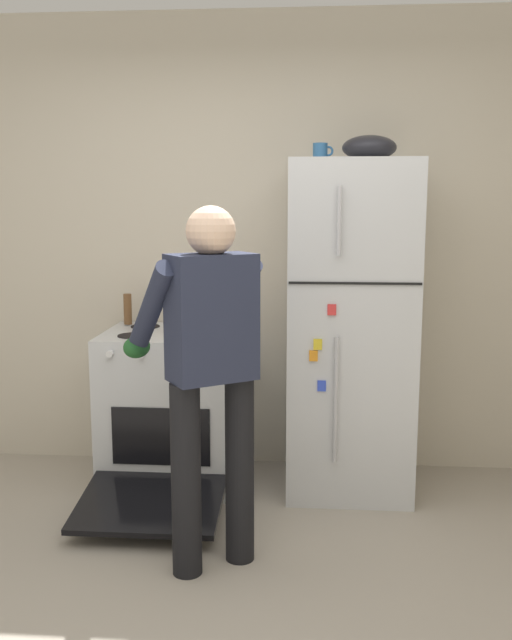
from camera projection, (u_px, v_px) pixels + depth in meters
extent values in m
cube|color=beige|center=(257.00, 246.00, 4.27)|extent=(6.00, 0.10, 2.70)
cube|color=silver|center=(350.00, 329.00, 3.93)|extent=(0.68, 0.68, 1.83)
cube|color=black|center=(355.00, 283.00, 3.54)|extent=(0.67, 0.01, 0.01)
cylinder|color=#B7B7BC|center=(336.00, 401.00, 3.63)|extent=(0.02, 0.02, 0.67)
cylinder|color=#B7B7BC|center=(339.00, 221.00, 3.47)|extent=(0.02, 0.02, 0.34)
cube|color=orange|center=(313.00, 356.00, 3.62)|extent=(0.04, 0.01, 0.06)
cube|color=red|center=(332.00, 310.00, 3.57)|extent=(0.04, 0.01, 0.06)
cube|color=blue|center=(322.00, 386.00, 3.64)|extent=(0.04, 0.01, 0.06)
cube|color=yellow|center=(318.00, 344.00, 3.61)|extent=(0.04, 0.01, 0.06)
cube|color=silver|center=(172.00, 407.00, 4.09)|extent=(0.76, 0.64, 0.88)
cube|color=black|center=(161.00, 437.00, 3.78)|extent=(0.53, 0.01, 0.32)
cylinder|color=black|center=(133.00, 336.00, 3.88)|extent=(0.17, 0.17, 0.01)
cylinder|color=black|center=(199.00, 337.00, 3.86)|extent=(0.17, 0.17, 0.01)
cylinder|color=black|center=(145.00, 326.00, 4.17)|extent=(0.17, 0.17, 0.01)
cylinder|color=black|center=(206.00, 327.00, 4.14)|extent=(0.17, 0.17, 0.01)
cylinder|color=silver|center=(110.00, 354.00, 3.71)|extent=(0.04, 0.03, 0.04)
cylinder|color=silver|center=(142.00, 354.00, 3.70)|extent=(0.04, 0.03, 0.04)
cylinder|color=silver|center=(175.00, 355.00, 3.69)|extent=(0.04, 0.03, 0.04)
cylinder|color=silver|center=(208.00, 356.00, 3.67)|extent=(0.04, 0.03, 0.04)
cube|color=black|center=(150.00, 503.00, 3.55)|extent=(0.72, 0.56, 0.10)
cylinder|color=black|center=(186.00, 480.00, 3.04)|extent=(0.13, 0.13, 0.86)
cylinder|color=black|center=(240.00, 469.00, 3.16)|extent=(0.13, 0.13, 0.86)
cube|color=#23283D|center=(212.00, 318.00, 2.98)|extent=(0.41, 0.36, 0.54)
sphere|color=beige|center=(211.00, 231.00, 2.92)|extent=(0.21, 0.21, 0.21)
sphere|color=black|center=(211.00, 240.00, 2.93)|extent=(0.15, 0.15, 0.15)
cylinder|color=#23283D|center=(151.00, 310.00, 3.06)|extent=(0.33, 0.43, 0.46)
cylinder|color=#23283D|center=(233.00, 304.00, 3.25)|extent=(0.33, 0.43, 0.46)
ellipsoid|color=#1E5123|center=(137.00, 347.00, 3.26)|extent=(0.12, 0.18, 0.10)
ellipsoid|color=#1E5123|center=(215.00, 339.00, 3.45)|extent=(0.12, 0.18, 0.10)
cylinder|color=orange|center=(197.00, 324.00, 3.94)|extent=(0.25, 0.25, 0.10)
cube|color=black|center=(170.00, 317.00, 3.95)|extent=(0.05, 0.03, 0.02)
cube|color=black|center=(224.00, 318.00, 3.92)|extent=(0.05, 0.03, 0.02)
cylinder|color=#2D6093|center=(320.00, 152.00, 3.83)|extent=(0.08, 0.08, 0.10)
torus|color=#2D6093|center=(328.00, 151.00, 3.83)|extent=(0.06, 0.01, 0.06)
cylinder|color=brown|center=(128.00, 309.00, 4.22)|extent=(0.05, 0.05, 0.18)
ellipsoid|color=black|center=(369.00, 148.00, 3.76)|extent=(0.29, 0.29, 0.13)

